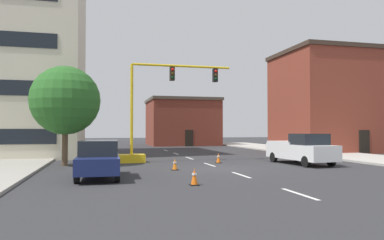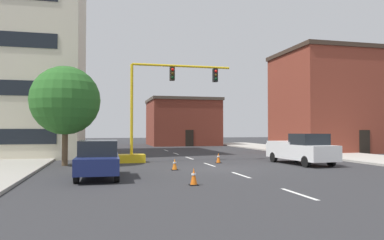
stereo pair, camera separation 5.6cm
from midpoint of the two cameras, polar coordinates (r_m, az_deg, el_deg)
ground_plane at (r=21.31m, az=4.70°, el=-7.53°), size 160.00×160.00×0.00m
sidewalk_left at (r=28.89m, az=-26.42°, el=-5.65°), size 6.00×56.00×0.14m
sidewalk_right at (r=34.38m, az=21.34°, el=-5.01°), size 6.00×56.00×0.14m
lane_stripe_seg_1 at (r=13.58m, az=16.31°, el=-10.93°), size 0.16×2.40×0.01m
lane_stripe_seg_2 at (r=18.50m, az=7.67°, el=-8.44°), size 0.16×2.40×0.01m
lane_stripe_seg_3 at (r=23.68m, az=2.78°, el=-6.92°), size 0.16×2.40×0.01m
lane_stripe_seg_4 at (r=28.98m, az=-0.33°, el=-5.92°), size 0.16×2.40×0.01m
lane_stripe_seg_5 at (r=34.34m, az=-2.46°, el=-5.23°), size 0.16×2.40×0.01m
lane_stripe_seg_6 at (r=39.74m, az=-4.01°, el=-4.72°), size 0.16×2.40×0.01m
building_brick_center at (r=53.58m, az=-1.49°, el=-0.30°), size 9.80×9.41×6.68m
building_row_right at (r=40.60m, az=21.34°, el=2.67°), size 11.26×8.86×10.20m
traffic_signal_gantry at (r=25.57m, az=-7.13°, el=-1.63°), size 7.95×1.20×6.83m
tree_left_near at (r=24.29m, az=-18.98°, el=2.87°), size 4.29×4.29×6.21m
pickup_truck_white at (r=24.88m, az=16.63°, el=-4.35°), size 2.41×5.54×1.99m
sedan_navy_near_left at (r=17.66m, az=-14.26°, el=-5.85°), size 1.95×4.54×1.74m
traffic_cone_roadside_a at (r=14.98m, az=0.38°, el=-8.78°), size 0.36×0.36×0.70m
traffic_cone_roadside_b at (r=20.51m, az=-2.63°, el=-6.88°), size 0.36×0.36×0.65m
traffic_cone_roadside_c at (r=24.78m, az=4.18°, el=-5.89°), size 0.36×0.36×0.69m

